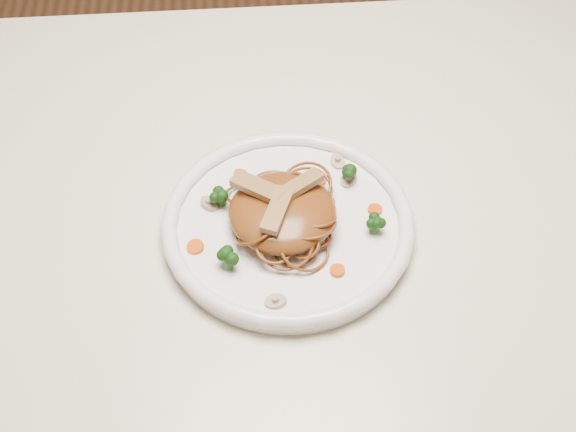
{
  "coord_description": "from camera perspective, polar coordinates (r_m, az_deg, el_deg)",
  "views": [
    {
      "loc": [
        -0.07,
        -0.69,
        1.49
      ],
      "look_at": [
        -0.02,
        -0.08,
        0.78
      ],
      "focal_mm": 48.5,
      "sensor_mm": 36.0,
      "label": 1
    }
  ],
  "objects": [
    {
      "name": "carrot_3",
      "position": [
        1.0,
        -3.51,
        3.09
      ],
      "size": [
        0.02,
        0.02,
        0.0
      ],
      "primitive_type": "cylinder",
      "rotation": [
        0.0,
        0.0,
        0.05
      ],
      "color": "#E44508",
      "rests_on": "plate"
    },
    {
      "name": "mushroom_0",
      "position": [
        0.88,
        -0.93,
        -6.27
      ],
      "size": [
        0.03,
        0.03,
        0.01
      ],
      "primitive_type": "cylinder",
      "rotation": [
        0.0,
        0.0,
        0.01
      ],
      "color": "#C3AD92",
      "rests_on": "plate"
    },
    {
      "name": "table",
      "position": [
        1.09,
        0.9,
        -1.19
      ],
      "size": [
        1.2,
        0.8,
        0.75
      ],
      "color": "beige",
      "rests_on": "ground"
    },
    {
      "name": "carrot_2",
      "position": [
        0.97,
        6.39,
        0.48
      ],
      "size": [
        0.02,
        0.02,
        0.0
      ],
      "primitive_type": "cylinder",
      "rotation": [
        0.0,
        0.0,
        -0.01
      ],
      "color": "#E44508",
      "rests_on": "plate"
    },
    {
      "name": "broccoli_1",
      "position": [
        0.96,
        -4.99,
        1.57
      ],
      "size": [
        0.03,
        0.03,
        0.03
      ],
      "primitive_type": null,
      "rotation": [
        0.0,
        0.0,
        0.18
      ],
      "color": "#12380B",
      "rests_on": "plate"
    },
    {
      "name": "chicken_c",
      "position": [
        0.9,
        -0.81,
        0.43
      ],
      "size": [
        0.04,
        0.07,
        0.01
      ],
      "primitive_type": "cube",
      "rotation": [
        0.0,
        0.0,
        4.32
      ],
      "color": "#A37D4D",
      "rests_on": "noodle_mound"
    },
    {
      "name": "broccoli_2",
      "position": [
        0.9,
        -4.49,
        -3.1
      ],
      "size": [
        0.03,
        0.03,
        0.03
      ],
      "primitive_type": null,
      "rotation": [
        0.0,
        0.0,
        0.01
      ],
      "color": "#12380B",
      "rests_on": "plate"
    },
    {
      "name": "carrot_4",
      "position": [
        0.9,
        3.64,
        -4.01
      ],
      "size": [
        0.02,
        0.02,
        0.0
      ],
      "primitive_type": "cylinder",
      "rotation": [
        0.0,
        0.0,
        -0.0
      ],
      "color": "#E44508",
      "rests_on": "plate"
    },
    {
      "name": "mushroom_1",
      "position": [
        1.0,
        4.48,
        2.69
      ],
      "size": [
        0.04,
        0.04,
        0.01
      ],
      "primitive_type": "cylinder",
      "rotation": [
        0.0,
        0.0,
        0.98
      ],
      "color": "#C3AD92",
      "rests_on": "plate"
    },
    {
      "name": "plate",
      "position": [
        0.96,
        -0.0,
        -0.86
      ],
      "size": [
        0.33,
        0.33,
        0.02
      ],
      "primitive_type": "cylinder",
      "rotation": [
        0.0,
        0.0,
        -0.06
      ],
      "color": "white",
      "rests_on": "table"
    },
    {
      "name": "carrot_1",
      "position": [
        0.93,
        -6.81,
        -2.25
      ],
      "size": [
        0.03,
        0.03,
        0.0
      ],
      "primitive_type": "cylinder",
      "rotation": [
        0.0,
        0.0,
        -0.37
      ],
      "color": "#E44508",
      "rests_on": "plate"
    },
    {
      "name": "noodle_mound",
      "position": [
        0.93,
        -0.42,
        0.3
      ],
      "size": [
        0.17,
        0.17,
        0.04
      ],
      "primitive_type": "ellipsoid",
      "rotation": [
        0.0,
        0.0,
        -0.33
      ],
      "color": "brown",
      "rests_on": "plate"
    },
    {
      "name": "mushroom_3",
      "position": [
        1.02,
        3.66,
        3.99
      ],
      "size": [
        0.03,
        0.03,
        0.01
      ],
      "primitive_type": "cylinder",
      "rotation": [
        0.0,
        0.0,
        1.88
      ],
      "color": "#C3AD92",
      "rests_on": "plate"
    },
    {
      "name": "carrot_0",
      "position": [
        0.99,
        2.32,
        2.65
      ],
      "size": [
        0.02,
        0.02,
        0.0
      ],
      "primitive_type": "cylinder",
      "rotation": [
        0.0,
        0.0,
        0.09
      ],
      "color": "#E44508",
      "rests_on": "plate"
    },
    {
      "name": "chicken_a",
      "position": [
        0.93,
        0.83,
        2.26
      ],
      "size": [
        0.06,
        0.05,
        0.01
      ],
      "primitive_type": "cube",
      "rotation": [
        0.0,
        0.0,
        0.58
      ],
      "color": "#A37D4D",
      "rests_on": "noodle_mound"
    },
    {
      "name": "chicken_b",
      "position": [
        0.92,
        -2.23,
        2.1
      ],
      "size": [
        0.07,
        0.06,
        0.01
      ],
      "primitive_type": "cube",
      "rotation": [
        0.0,
        0.0,
        2.51
      ],
      "color": "#A37D4D",
      "rests_on": "noodle_mound"
    },
    {
      "name": "broccoli_0",
      "position": [
        0.99,
        4.56,
        3.21
      ],
      "size": [
        0.04,
        0.04,
        0.03
      ],
      "primitive_type": null,
      "rotation": [
        0.0,
        0.0,
        0.25
      ],
      "color": "#12380B",
      "rests_on": "plate"
    },
    {
      "name": "mushroom_2",
      "position": [
        0.97,
        -5.81,
        0.91
      ],
      "size": [
        0.04,
        0.04,
        0.01
      ],
      "primitive_type": "cylinder",
      "rotation": [
        0.0,
        0.0,
        -0.89
      ],
      "color": "#C3AD92",
      "rests_on": "plate"
    },
    {
      "name": "broccoli_3",
      "position": [
        0.94,
        6.44,
        -0.38
      ],
      "size": [
        0.04,
        0.04,
        0.03
      ],
      "primitive_type": null,
      "rotation": [
        0.0,
        0.0,
        0.33
      ],
      "color": "#12380B",
      "rests_on": "plate"
    }
  ]
}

